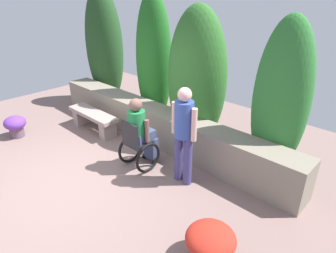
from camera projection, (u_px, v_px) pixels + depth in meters
ground_plane at (75, 182)px, 4.98m from camera, size 10.11×10.11×0.00m
stone_retaining_wall at (159, 125)px, 6.14m from camera, size 6.17×0.55×0.74m
hedge_backdrop at (162, 66)px, 6.37m from camera, size 6.09×1.12×3.07m
stone_bench at (93, 119)px, 6.63m from camera, size 1.43×0.39×0.46m
person_in_wheelchair at (140, 136)px, 5.17m from camera, size 0.53×0.66×1.33m
person_standing_companion at (184, 130)px, 4.60m from camera, size 0.49×0.30×1.66m
flower_pot_terracotta_by_wall at (210, 241)px, 3.44m from camera, size 0.61×0.61×0.48m
flower_pot_red_accent at (15, 125)px, 6.37m from camera, size 0.46×0.46×0.48m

